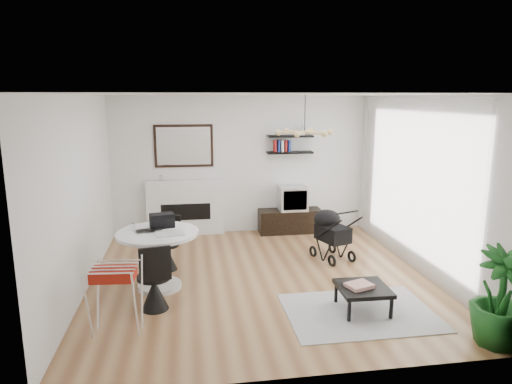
{
  "coord_description": "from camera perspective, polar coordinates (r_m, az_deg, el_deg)",
  "views": [
    {
      "loc": [
        -1.05,
        -6.35,
        2.66
      ],
      "look_at": [
        -0.02,
        0.4,
        1.24
      ],
      "focal_mm": 32.0,
      "sensor_mm": 36.0,
      "label": 1
    }
  ],
  "objects": [
    {
      "name": "laptop",
      "position": [
        6.48,
        -13.17,
        -4.82
      ],
      "size": [
        0.4,
        0.31,
        0.03
      ],
      "primitive_type": "imported",
      "rotation": [
        0.0,
        0.0,
        0.25
      ],
      "color": "black",
      "rests_on": "dining_table"
    },
    {
      "name": "wall_right",
      "position": [
        7.4,
        20.17,
        0.8
      ],
      "size": [
        0.0,
        5.0,
        5.0
      ],
      "primitive_type": "plane",
      "rotation": [
        1.57,
        0.0,
        -1.57
      ],
      "color": "white",
      "rests_on": "floor"
    },
    {
      "name": "rug",
      "position": [
        6.09,
        12.8,
        -14.44
      ],
      "size": [
        1.85,
        1.33,
        0.01
      ],
      "primitive_type": "cube",
      "color": "#A0A0A0",
      "rests_on": "floor"
    },
    {
      "name": "magazines",
      "position": [
        5.97,
        12.78,
        -11.31
      ],
      "size": [
        0.37,
        0.33,
        0.04
      ],
      "primitive_type": "cube",
      "rotation": [
        0.0,
        0.0,
        0.33
      ],
      "color": "#B3392C",
      "rests_on": "coffee_table"
    },
    {
      "name": "fireplace",
      "position": [
        9.0,
        -8.8,
        -1.09
      ],
      "size": [
        1.5,
        0.17,
        2.16
      ],
      "color": "white",
      "rests_on": "floor"
    },
    {
      "name": "wall_left",
      "position": [
        6.65,
        -21.1,
        -0.44
      ],
      "size": [
        0.0,
        5.0,
        5.0
      ],
      "primitive_type": "plane",
      "rotation": [
        1.57,
        0.0,
        1.57
      ],
      "color": "white",
      "rests_on": "floor"
    },
    {
      "name": "shelf_lower",
      "position": [
        9.01,
        4.25,
        4.95
      ],
      "size": [
        0.9,
        0.25,
        0.04
      ],
      "primitive_type": "cube",
      "color": "black",
      "rests_on": "wall_back"
    },
    {
      "name": "ceiling",
      "position": [
        6.44,
        0.72,
        12.09
      ],
      "size": [
        5.0,
        5.0,
        0.0
      ],
      "primitive_type": "plane",
      "color": "white",
      "rests_on": "wall_back"
    },
    {
      "name": "tv_console",
      "position": [
        9.18,
        4.26,
        -3.62
      ],
      "size": [
        1.24,
        0.44,
        0.47
      ],
      "primitive_type": "cube",
      "color": "black",
      "rests_on": "floor"
    },
    {
      "name": "pendant_lamp",
      "position": [
        6.9,
        6.08,
        7.43
      ],
      "size": [
        0.9,
        0.9,
        0.1
      ],
      "primitive_type": null,
      "color": "tan",
      "rests_on": "ceiling"
    },
    {
      "name": "crt_tv",
      "position": [
        9.08,
        4.59,
        -0.73
      ],
      "size": [
        0.55,
        0.48,
        0.48
      ],
      "color": "silver",
      "rests_on": "tv_console"
    },
    {
      "name": "newspaper",
      "position": [
        6.37,
        -10.76,
        -5.09
      ],
      "size": [
        0.42,
        0.37,
        0.01
      ],
      "primitive_type": "cube",
      "rotation": [
        0.0,
        0.0,
        0.16
      ],
      "color": "silver",
      "rests_on": "dining_table"
    },
    {
      "name": "coffee_table",
      "position": [
        6.02,
        13.24,
        -11.74
      ],
      "size": [
        0.63,
        0.63,
        0.32
      ],
      "rotation": [
        0.0,
        0.0,
        -0.02
      ],
      "color": "black",
      "rests_on": "rug"
    },
    {
      "name": "wall_back",
      "position": [
        9.01,
        -1.92,
        3.37
      ],
      "size": [
        5.0,
        0.0,
        5.0
      ],
      "primitive_type": "plane",
      "rotation": [
        1.57,
        0.0,
        0.0
      ],
      "color": "white",
      "rests_on": "floor"
    },
    {
      "name": "chair_near",
      "position": [
        6.04,
        -12.56,
        -11.74
      ],
      "size": [
        0.44,
        0.46,
        0.89
      ],
      "rotation": [
        0.0,
        0.0,
        3.34
      ],
      "color": "black",
      "rests_on": "floor"
    },
    {
      "name": "drinking_glass",
      "position": [
        6.63,
        -15.12,
        -4.21
      ],
      "size": [
        0.06,
        0.06,
        0.1
      ],
      "primitive_type": "cylinder",
      "color": "white",
      "rests_on": "dining_table"
    },
    {
      "name": "drying_rack",
      "position": [
        5.55,
        -17.12,
        -12.5
      ],
      "size": [
        0.59,
        0.56,
        0.82
      ],
      "rotation": [
        0.0,
        0.0,
        -0.09
      ],
      "color": "white",
      "rests_on": "floor"
    },
    {
      "name": "shelf_upper",
      "position": [
        8.98,
        4.28,
        6.98
      ],
      "size": [
        0.9,
        0.25,
        0.04
      ],
      "primitive_type": "cube",
      "color": "black",
      "rests_on": "wall_back"
    },
    {
      "name": "stroller",
      "position": [
        7.77,
        9.33,
        -5.41
      ],
      "size": [
        0.67,
        0.83,
        0.91
      ],
      "rotation": [
        0.0,
        0.0,
        0.34
      ],
      "color": "black",
      "rests_on": "floor"
    },
    {
      "name": "black_bag",
      "position": [
        6.68,
        -11.66,
        -3.51
      ],
      "size": [
        0.37,
        0.27,
        0.2
      ],
      "primitive_type": "cube",
      "rotation": [
        0.0,
        0.0,
        0.23
      ],
      "color": "black",
      "rests_on": "dining_table"
    },
    {
      "name": "sheer_curtain",
      "position": [
        7.52,
        18.77,
        1.07
      ],
      "size": [
        0.04,
        3.6,
        2.6
      ],
      "primitive_type": "cube",
      "color": "white",
      "rests_on": "wall_right"
    },
    {
      "name": "potted_plant",
      "position": [
        5.7,
        28.22,
        -11.53
      ],
      "size": [
        0.74,
        0.74,
        1.09
      ],
      "primitive_type": "imported",
      "rotation": [
        0.0,
        0.0,
        0.24
      ],
      "color": "#17511A",
      "rests_on": "floor"
    },
    {
      "name": "dining_table",
      "position": [
        6.58,
        -12.12,
        -7.24
      ],
      "size": [
        1.14,
        1.14,
        0.83
      ],
      "color": "white",
      "rests_on": "floor"
    },
    {
      "name": "chair_far",
      "position": [
        7.35,
        -11.08,
        -7.49
      ],
      "size": [
        0.44,
        0.46,
        0.85
      ],
      "rotation": [
        0.0,
        0.0,
        -0.37
      ],
      "color": "black",
      "rests_on": "floor"
    },
    {
      "name": "floor",
      "position": [
        6.97,
        0.66,
        -10.71
      ],
      "size": [
        5.0,
        5.0,
        0.0
      ],
      "primitive_type": "plane",
      "color": "brown",
      "rests_on": "ground"
    }
  ]
}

